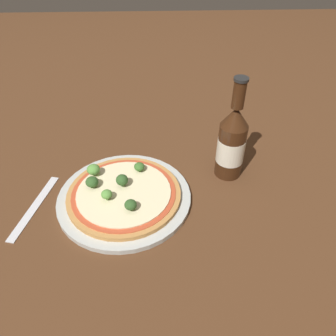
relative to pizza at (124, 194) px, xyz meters
The scene contains 11 objects.
ground_plane 0.03m from the pizza, 130.44° to the left, with size 3.00×3.00×0.00m, color #4C2D19.
plate 0.01m from the pizza, 93.44° to the left, with size 0.29×0.29×0.01m.
pizza is the anchor object (origin of this frame).
broccoli_floret_0 0.07m from the pizza, 168.38° to the left, with size 0.03×0.03×0.03m.
broccoli_floret_1 0.06m from the pizza, 70.97° to the right, with size 0.03×0.03×0.02m.
broccoli_floret_2 0.04m from the pizza, 146.09° to the right, with size 0.02×0.02×0.02m.
broccoli_floret_3 0.09m from the pizza, 141.18° to the left, with size 0.03×0.03×0.03m.
broccoli_floret_4 0.08m from the pizza, 64.63° to the left, with size 0.02×0.02×0.02m.
broccoli_floret_5 0.03m from the pizza, 102.81° to the left, with size 0.03×0.03×0.03m.
beer_bottle 0.27m from the pizza, 18.91° to the left, with size 0.06×0.06×0.24m.
fork 0.19m from the pizza, behind, with size 0.06×0.19×0.00m.
Camera 1 is at (0.09, -0.53, 0.52)m, focal length 35.00 mm.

